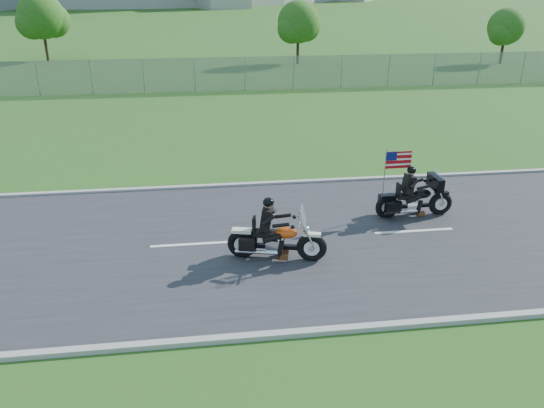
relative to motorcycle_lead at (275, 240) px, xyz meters
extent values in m
plane|color=#285219|center=(-0.02, 0.99, -0.53)|extent=(420.00, 420.00, 0.00)
cube|color=#28282B|center=(-0.02, 0.99, -0.51)|extent=(120.00, 8.00, 0.04)
cube|color=#9E9B93|center=(-0.02, 5.04, -0.48)|extent=(120.00, 0.18, 0.12)
cube|color=#9E9B93|center=(-0.02, -3.06, -0.48)|extent=(120.00, 0.18, 0.12)
cube|color=gray|center=(-5.02, 20.99, 0.47)|extent=(60.00, 0.03, 2.00)
cylinder|color=#382316|center=(5.98, 30.99, 0.73)|extent=(0.22, 0.22, 2.52)
sphere|color=#254312|center=(5.98, 30.99, 2.62)|extent=(3.20, 3.20, 3.20)
sphere|color=#254312|center=(6.62, 31.47, 2.26)|extent=(2.40, 2.40, 2.40)
sphere|color=#254312|center=(5.42, 30.59, 2.17)|extent=(2.24, 2.24, 2.24)
cylinder|color=#382316|center=(-14.02, 34.99, 0.87)|extent=(0.22, 0.22, 2.80)
sphere|color=#254312|center=(-14.02, 34.99, 2.97)|extent=(3.60, 3.60, 3.60)
sphere|color=#254312|center=(-13.30, 35.53, 2.57)|extent=(2.70, 2.70, 2.70)
sphere|color=#254312|center=(-14.65, 34.54, 2.47)|extent=(2.52, 2.52, 2.52)
cylinder|color=#382316|center=(21.98, 28.99, 0.59)|extent=(0.22, 0.22, 2.24)
sphere|color=#254312|center=(21.98, 28.99, 2.27)|extent=(2.80, 2.80, 2.80)
sphere|color=#254312|center=(22.54, 29.41, 1.95)|extent=(2.10, 2.10, 2.10)
sphere|color=#254312|center=(21.49, 28.64, 1.87)|extent=(1.96, 1.96, 1.96)
torus|color=black|center=(0.87, -0.21, -0.14)|extent=(0.77, 0.35, 0.75)
torus|color=black|center=(-0.80, 0.19, -0.14)|extent=(0.77, 0.35, 0.75)
ellipsoid|color=#DF4B10|center=(0.26, -0.06, 0.22)|extent=(0.63, 0.45, 0.28)
cube|color=black|center=(-0.25, 0.06, 0.18)|extent=(0.61, 0.43, 0.12)
cube|color=black|center=(-0.21, 0.05, 0.58)|extent=(0.33, 0.45, 0.56)
sphere|color=black|center=(-0.16, 0.04, 1.01)|extent=(0.33, 0.33, 0.27)
cube|color=silver|center=(0.65, -0.16, 0.71)|extent=(0.15, 0.46, 0.40)
torus|color=black|center=(5.14, 2.01, -0.16)|extent=(0.71, 0.19, 0.70)
torus|color=black|center=(3.52, 1.97, -0.16)|extent=(0.71, 0.19, 0.70)
ellipsoid|color=black|center=(4.54, 2.00, 0.18)|extent=(0.54, 0.32, 0.27)
cube|color=black|center=(4.05, 1.98, 0.14)|extent=(0.53, 0.30, 0.11)
cube|color=black|center=(4.09, 1.98, 0.51)|extent=(0.24, 0.39, 0.52)
sphere|color=black|center=(4.14, 1.99, 0.92)|extent=(0.26, 0.26, 0.26)
cube|color=black|center=(4.90, 2.00, 0.51)|extent=(0.23, 0.77, 0.38)
cube|color=#B70C11|center=(3.80, 2.17, 1.18)|extent=(0.76, 0.04, 0.50)
camera|label=1|loc=(-1.55, -11.42, 5.97)|focal=35.00mm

